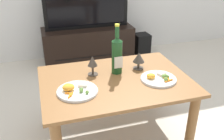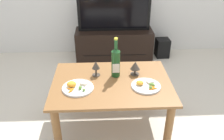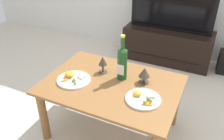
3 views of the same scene
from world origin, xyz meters
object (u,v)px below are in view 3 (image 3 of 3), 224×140
object	(u,v)px
goblet_left	(103,62)
dinner_plate_left	(73,79)
dining_table	(112,93)
goblet_right	(144,73)
dinner_plate_right	(143,99)
tv_stand	(167,45)
tv_screen	(172,11)
wine_bottle	(122,62)

from	to	relation	value
goblet_left	dinner_plate_left	distance (m)	0.29
dining_table	goblet_left	distance (m)	0.27
goblet_right	goblet_left	bearing A→B (deg)	180.00
dinner_plate_left	dinner_plate_right	xyz separation A→B (m)	(0.61, -0.00, -0.00)
dining_table	goblet_right	bearing A→B (deg)	28.31
tv_stand	dinner_plate_left	world-z (taller)	dinner_plate_left
dining_table	goblet_right	xyz separation A→B (m)	(0.23, 0.12, 0.18)
goblet_right	dinner_plate_right	bearing A→B (deg)	-72.38
tv_screen	goblet_left	xyz separation A→B (m)	(-0.25, -1.41, -0.09)
tv_stand	tv_screen	world-z (taller)	tv_screen
tv_screen	dining_table	bearing A→B (deg)	-94.05
tv_stand	goblet_right	world-z (taller)	goblet_right
wine_bottle	dinner_plate_left	world-z (taller)	wine_bottle
dining_table	wine_bottle	world-z (taller)	wine_bottle
tv_screen	goblet_left	distance (m)	1.44
wine_bottle	dinner_plate_left	xyz separation A→B (m)	(-0.35, -0.20, -0.14)
tv_screen	dinner_plate_left	size ratio (longest dim) A/B	3.78
goblet_left	dining_table	bearing A→B (deg)	-41.05
dinner_plate_left	wine_bottle	bearing A→B (deg)	29.98
goblet_right	dinner_plate_left	size ratio (longest dim) A/B	0.49
goblet_left	wine_bottle	bearing A→B (deg)	-5.06
dinner_plate_left	dinner_plate_right	distance (m)	0.61
tv_screen	dinner_plate_left	world-z (taller)	tv_screen
dining_table	dinner_plate_right	size ratio (longest dim) A/B	4.15
goblet_right	dinner_plate_right	distance (m)	0.25
tv_screen	dinner_plate_right	size ratio (longest dim) A/B	4.01
tv_stand	goblet_left	distance (m)	1.49
tv_stand	goblet_right	size ratio (longest dim) A/B	8.49
tv_screen	dinner_plate_right	bearing A→B (deg)	-83.26
tv_screen	goblet_left	world-z (taller)	tv_screen
tv_screen	dinner_plate_right	xyz separation A→B (m)	(0.19, -1.63, -0.18)
tv_stand	tv_screen	distance (m)	0.48
wine_bottle	goblet_left	world-z (taller)	wine_bottle
tv_screen	dinner_plate_right	distance (m)	1.66
goblet_left	dinner_plate_left	bearing A→B (deg)	-126.85
goblet_right	dinner_plate_left	distance (m)	0.59
tv_stand	dinner_plate_left	size ratio (longest dim) A/B	4.14
dinner_plate_right	goblet_left	bearing A→B (deg)	153.54
goblet_right	dinner_plate_right	size ratio (longest dim) A/B	0.52
goblet_left	dinner_plate_right	size ratio (longest dim) A/B	0.58
tv_screen	dinner_plate_left	xyz separation A→B (m)	(-0.42, -1.63, -0.17)
tv_screen	dinner_plate_right	world-z (taller)	tv_screen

